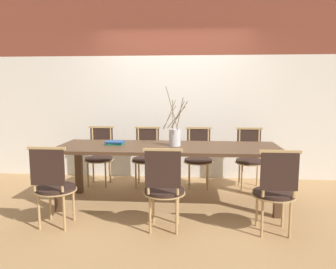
{
  "coord_description": "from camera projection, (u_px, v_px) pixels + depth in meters",
  "views": [
    {
      "loc": [
        0.32,
        -4.15,
        1.49
      ],
      "look_at": [
        0.0,
        0.0,
        0.92
      ],
      "focal_mm": 35.0,
      "sensor_mm": 36.0,
      "label": 1
    }
  ],
  "objects": [
    {
      "name": "ground_plane",
      "position": [
        168.0,
        204.0,
        4.32
      ],
      "size": [
        16.0,
        16.0,
        0.0
      ],
      "primitive_type": "plane",
      "color": "#A87F51"
    },
    {
      "name": "wall_rear",
      "position": [
        174.0,
        83.0,
        5.46
      ],
      "size": [
        12.0,
        0.06,
        3.2
      ],
      "color": "silver",
      "rests_on": "ground_plane"
    },
    {
      "name": "dining_table",
      "position": [
        168.0,
        153.0,
        4.23
      ],
      "size": [
        2.85,
        0.93,
        0.77
      ],
      "color": "#4C3321",
      "rests_on": "ground_plane"
    },
    {
      "name": "chair_near_leftend",
      "position": [
        54.0,
        184.0,
        3.53
      ],
      "size": [
        0.45,
        0.45,
        0.91
      ],
      "color": "black",
      "rests_on": "ground_plane"
    },
    {
      "name": "chair_near_left",
      "position": [
        164.0,
        187.0,
        3.43
      ],
      "size": [
        0.45,
        0.45,
        0.91
      ],
      "color": "black",
      "rests_on": "ground_plane"
    },
    {
      "name": "chair_near_center",
      "position": [
        275.0,
        189.0,
        3.35
      ],
      "size": [
        0.45,
        0.45,
        0.91
      ],
      "color": "black",
      "rests_on": "ground_plane"
    },
    {
      "name": "chair_far_leftend",
      "position": [
        100.0,
        154.0,
        5.17
      ],
      "size": [
        0.45,
        0.45,
        0.91
      ],
      "rotation": [
        0.0,
        0.0,
        3.14
      ],
      "color": "black",
      "rests_on": "ground_plane"
    },
    {
      "name": "chair_far_left",
      "position": [
        146.0,
        155.0,
        5.11
      ],
      "size": [
        0.45,
        0.45,
        0.91
      ],
      "rotation": [
        0.0,
        0.0,
        3.14
      ],
      "color": "black",
      "rests_on": "ground_plane"
    },
    {
      "name": "chair_far_center",
      "position": [
        198.0,
        156.0,
        5.05
      ],
      "size": [
        0.45,
        0.45,
        0.91
      ],
      "rotation": [
        0.0,
        0.0,
        3.14
      ],
      "color": "black",
      "rests_on": "ground_plane"
    },
    {
      "name": "chair_far_right",
      "position": [
        250.0,
        157.0,
        4.99
      ],
      "size": [
        0.45,
        0.45,
        0.91
      ],
      "rotation": [
        0.0,
        0.0,
        3.14
      ],
      "color": "black",
      "rests_on": "ground_plane"
    },
    {
      "name": "vase_centerpiece",
      "position": [
        175.0,
        136.0,
        4.21
      ],
      "size": [
        0.32,
        0.28,
        0.76
      ],
      "color": "silver",
      "rests_on": "dining_table"
    },
    {
      "name": "book_stack",
      "position": [
        115.0,
        143.0,
        4.34
      ],
      "size": [
        0.26,
        0.21,
        0.04
      ],
      "color": "#1E6B4C",
      "rests_on": "dining_table"
    }
  ]
}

